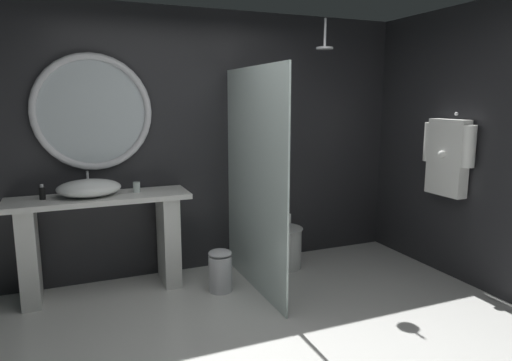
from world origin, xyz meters
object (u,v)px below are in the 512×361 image
(vessel_sink, at_px, (89,188))
(tumbler_cup, at_px, (137,187))
(soap_dispenser, at_px, (42,193))
(toilet, at_px, (281,242))
(hanging_bathrobe, at_px, (448,154))
(waste_bin, at_px, (220,270))
(rain_shower_head, at_px, (325,45))
(round_wall_mirror, at_px, (93,112))

(vessel_sink, relative_size, tumbler_cup, 5.81)
(soap_dispenser, distance_m, toilet, 2.35)
(tumbler_cup, distance_m, hanging_bathrobe, 2.95)
(tumbler_cup, relative_size, hanging_bathrobe, 0.12)
(vessel_sink, distance_m, tumbler_cup, 0.41)
(vessel_sink, relative_size, waste_bin, 1.38)
(hanging_bathrobe, bearing_deg, waste_bin, 167.29)
(rain_shower_head, bearing_deg, toilet, 150.94)
(round_wall_mirror, xyz_separation_m, waste_bin, (0.98, -0.61, -1.42))
(vessel_sink, bearing_deg, toilet, -0.69)
(tumbler_cup, xyz_separation_m, round_wall_mirror, (-0.33, 0.18, 0.68))
(toilet, bearing_deg, tumbler_cup, 178.05)
(tumbler_cup, relative_size, waste_bin, 0.24)
(tumbler_cup, bearing_deg, hanging_bathrobe, -18.15)
(soap_dispenser, relative_size, toilet, 0.23)
(rain_shower_head, xyz_separation_m, toilet, (-0.35, 0.19, -2.00))
(round_wall_mirror, xyz_separation_m, rain_shower_head, (2.13, -0.43, 0.63))
(vessel_sink, relative_size, rain_shower_head, 1.88)
(round_wall_mirror, bearing_deg, rain_shower_head, -11.29)
(vessel_sink, xyz_separation_m, round_wall_mirror, (0.08, 0.21, 0.65))
(round_wall_mirror, distance_m, waste_bin, 1.83)
(vessel_sink, height_order, soap_dispenser, vessel_sink)
(hanging_bathrobe, bearing_deg, round_wall_mirror, 160.63)
(tumbler_cup, xyz_separation_m, soap_dispenser, (-0.79, -0.01, 0.01))
(round_wall_mirror, height_order, rain_shower_head, rain_shower_head)
(vessel_sink, distance_m, soap_dispenser, 0.38)
(toilet, height_order, waste_bin, toilet)
(hanging_bathrobe, bearing_deg, rain_shower_head, 145.75)
(rain_shower_head, bearing_deg, vessel_sink, 174.41)
(vessel_sink, relative_size, soap_dispenser, 4.16)
(tumbler_cup, xyz_separation_m, waste_bin, (0.65, -0.43, -0.74))
(round_wall_mirror, height_order, waste_bin, round_wall_mirror)
(vessel_sink, height_order, toilet, vessel_sink)
(soap_dispenser, xyz_separation_m, hanging_bathrobe, (3.57, -0.91, 0.26))
(round_wall_mirror, relative_size, hanging_bathrobe, 1.32)
(hanging_bathrobe, height_order, waste_bin, hanging_bathrobe)
(soap_dispenser, relative_size, rain_shower_head, 0.45)
(round_wall_mirror, bearing_deg, waste_bin, -32.05)
(vessel_sink, bearing_deg, tumbler_cup, 3.80)
(vessel_sink, bearing_deg, waste_bin, -20.86)
(vessel_sink, distance_m, round_wall_mirror, 0.69)
(vessel_sink, height_order, tumbler_cup, vessel_sink)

